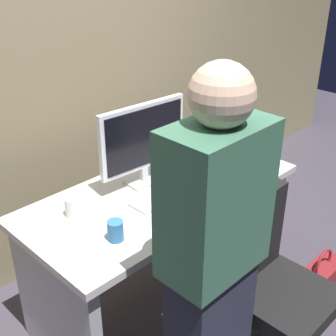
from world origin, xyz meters
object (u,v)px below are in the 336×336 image
Objects in this scene: cell_phone at (228,172)px; cup_near_keyboard at (116,231)px; monitor at (143,140)px; mouse at (205,173)px; office_chair at (273,297)px; cup_by_monitor at (72,207)px; desk at (162,224)px; handbag at (319,283)px; keyboard at (167,194)px; book_stack at (189,150)px; person_at_desk at (212,268)px.

cup_near_keyboard is at bearing -179.35° from cell_phone.
monitor is 5.41× the size of mouse.
office_chair reaches higher than cup_by_monitor.
desk reaches higher than handbag.
desk is 0.73m from office_chair.
cell_phone is at bearing 110.33° from handbag.
cell_phone is at bearing -17.97° from desk.
office_chair is at bearing -58.23° from cup_by_monitor.
office_chair reaches higher than keyboard.
desk is 0.51m from book_stack.
cup_by_monitor is 1.53m from handbag.
person_at_desk reaches higher than desk.
cell_phone is at bearing -87.93° from book_stack.
monitor is at bearing 0.01° from cup_by_monitor.
book_stack is (0.86, 0.34, 0.00)m from cup_near_keyboard.
cup_by_monitor reaches higher than keyboard.
handbag is (0.22, -0.86, -0.66)m from book_stack.
desk is at bearing 59.78° from person_at_desk.
cup_by_monitor reaches higher than mouse.
person_at_desk reaches higher than mouse.
keyboard is 0.44m from cell_phone.
cup_near_keyboard is 0.67× the size of cell_phone.
office_chair is at bearing -47.28° from cup_near_keyboard.
cup_by_monitor is at bearing -179.99° from monitor.
office_chair is 9.68× the size of cup_near_keyboard.
cup_near_keyboard is (-0.06, 0.50, -0.04)m from person_at_desk.
cup_near_keyboard is 0.87m from cell_phone.
cup_near_keyboard is (-0.45, -0.30, -0.21)m from monitor.
cup_near_keyboard is 1.37m from handbag.
cup_by_monitor reaches higher than cup_near_keyboard.
cup_by_monitor is 0.93m from cell_phone.
cell_phone is 0.38× the size of handbag.
person_at_desk is (-0.40, -0.68, 0.32)m from desk.
office_chair is at bearing -112.19° from book_stack.
handbag is at bearing -52.74° from monitor.
mouse is 0.26m from book_stack.
keyboard reaches higher than cell_phone.
handbag is at bearing 1.86° from office_chair.
keyboard is 4.37× the size of cup_by_monitor.
handbag is (1.02, -0.02, -0.70)m from person_at_desk.
office_chair is 0.65m from handbag.
person_at_desk is 0.51m from cup_near_keyboard.
monitor is at bearing 93.27° from office_chair.
handbag is at bearing -48.41° from desk.
keyboard is at bearing 135.35° from handbag.
desk is at bearing 93.21° from office_chair.
office_chair is 0.74m from keyboard.
cup_by_monitor is (-0.02, 0.30, 0.00)m from cup_near_keyboard.
desk is at bearing 68.80° from keyboard.
person_at_desk reaches higher than cup_near_keyboard.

